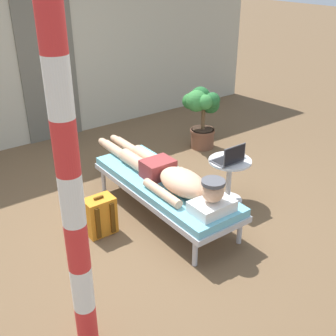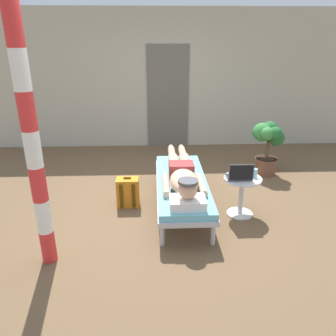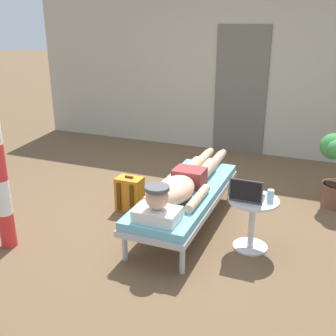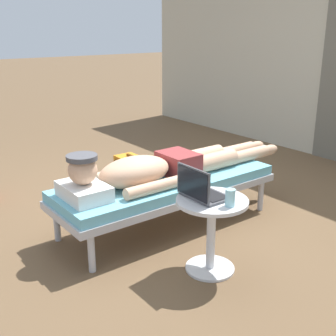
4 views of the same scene
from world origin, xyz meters
name	(u,v)px [view 3 (image 3 of 4)]	position (x,y,z in m)	size (l,w,h in m)	color
ground_plane	(173,217)	(0.00, 0.00, 0.00)	(40.00, 40.00, 0.00)	brown
house_wall_back	(248,70)	(0.18, 2.78, 1.35)	(7.60, 0.20, 2.70)	#B2AD99
house_door_panel	(241,91)	(0.12, 2.67, 1.02)	(0.84, 0.03, 2.04)	#625F54
lounge_chair	(185,196)	(0.18, -0.11, 0.35)	(0.67, 1.92, 0.42)	#B7B7BC
person_reclining	(183,183)	(0.18, -0.19, 0.52)	(0.53, 2.17, 0.33)	white
side_table	(253,215)	(0.94, -0.31, 0.36)	(0.48, 0.48, 0.52)	silver
laptop	(247,194)	(0.88, -0.36, 0.58)	(0.31, 0.24, 0.23)	#4C4C51
drink_glass	(271,196)	(1.09, -0.30, 0.58)	(0.06, 0.06, 0.11)	#99D8E5
backpack	(130,194)	(-0.55, 0.01, 0.20)	(0.30, 0.26, 0.42)	orange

